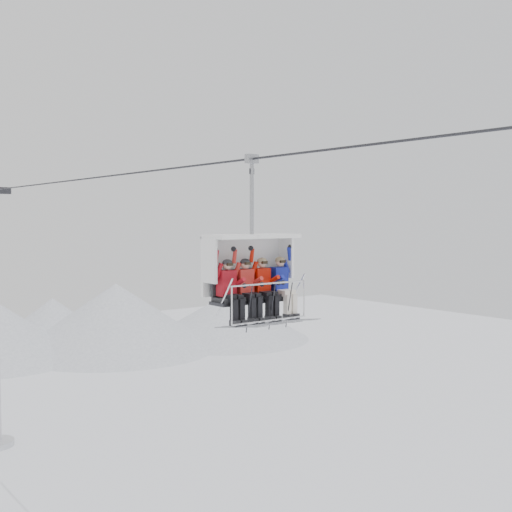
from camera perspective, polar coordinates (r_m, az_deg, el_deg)
haul_cable at (r=15.54m, az=0.00°, el=8.68°), size 0.06×50.00×0.06m
chairlift_carrier at (r=15.74m, az=-0.65°, el=-0.93°), size 2.41×1.17×3.98m
skier_far_left at (r=15.06m, az=-2.38°, el=-2.91°), size 0.41×1.69×1.64m
skier_center_left at (r=15.37m, az=-0.79°, el=-2.79°), size 0.41×1.69×1.64m
skier_center_right at (r=15.69m, az=0.71°, el=-2.66°), size 0.41×1.69×1.64m
skier_far_right at (r=16.06m, az=2.32°, el=-2.53°), size 0.41×1.69×1.64m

